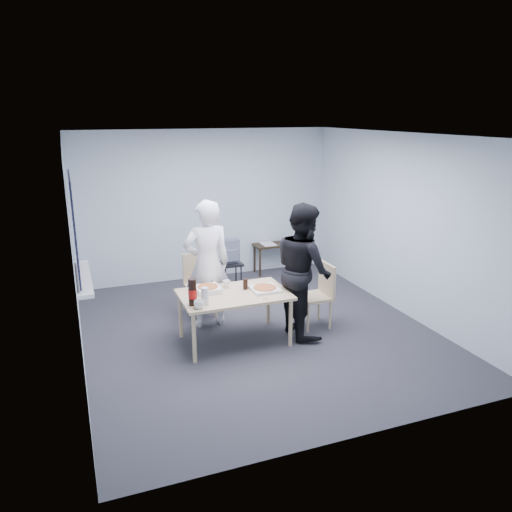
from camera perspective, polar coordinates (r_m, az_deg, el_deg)
name	(u,v)px	position (r m, az deg, el deg)	size (l,w,h in m)	color
room	(76,235)	(6.41, -19.92, 2.28)	(5.00, 5.00, 5.00)	#323237
dining_table	(234,298)	(6.35, -2.52, -4.79)	(1.36, 0.86, 0.66)	beige
chair_far	(199,279)	(7.34, -6.54, -2.68)	(0.42, 0.42, 0.89)	beige
chair_right	(320,290)	(6.91, 7.30, -3.93)	(0.42, 0.42, 0.89)	beige
person_white	(207,264)	(6.79, -5.59, -0.93)	(0.65, 0.42, 1.77)	white
person_black	(303,270)	(6.55, 5.41, -1.56)	(0.86, 0.47, 1.77)	black
side_table	(276,248)	(9.16, 2.31, 0.94)	(0.82, 0.37, 0.55)	#322617
stool	(231,269)	(8.24, -2.91, -1.48)	(0.35, 0.35, 0.49)	black
backpack	(231,252)	(8.14, -2.91, 0.51)	(0.28, 0.20, 0.39)	slate
pizza_box_a	(208,289)	(6.40, -5.52, -3.77)	(0.31, 0.31, 0.08)	white
pizza_box_b	(265,289)	(6.41, 0.99, -3.76)	(0.34, 0.34, 0.05)	white
mug_a	(199,304)	(5.87, -6.53, -5.52)	(0.12, 0.12, 0.10)	white
mug_b	(227,284)	(6.53, -3.38, -3.20)	(0.10, 0.10, 0.09)	white
cola_glass	(245,284)	(6.44, -1.22, -3.22)	(0.06, 0.06, 0.14)	black
soda_bottle	(192,293)	(5.94, -7.27, -4.16)	(0.10, 0.10, 0.33)	black
plastic_cups	(205,296)	(5.97, -5.85, -4.57)	(0.09, 0.09, 0.21)	silver
rubber_band	(265,299)	(6.14, 1.09, -4.89)	(0.06, 0.06, 0.00)	red
papers	(268,244)	(9.10, 1.40, 1.39)	(0.24, 0.33, 0.01)	white
black_box	(287,241)	(9.23, 3.56, 1.76)	(0.15, 0.11, 0.07)	black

